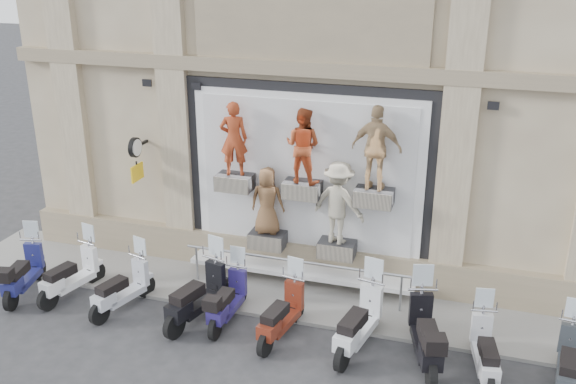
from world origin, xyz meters
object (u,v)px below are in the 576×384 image
object	(u,v)px
guard_rail	(294,279)
scooter_h	(426,323)
scooter_a	(22,263)
scooter_e	(227,291)
scooter_i	(486,341)
clock_sign_bracket	(136,153)
scooter_g	(359,312)
scooter_d	(197,285)
scooter_f	(282,305)
scooter_b	(70,265)
scooter_j	(570,352)
scooter_c	(121,279)

from	to	relation	value
guard_rail	scooter_h	size ratio (longest dim) A/B	2.45
scooter_a	scooter_e	bearing A→B (deg)	-9.27
scooter_i	clock_sign_bracket	bearing A→B (deg)	155.58
scooter_a	scooter_g	distance (m)	7.42
clock_sign_bracket	scooter_d	xyz separation A→B (m)	(2.29, -1.93, -1.98)
clock_sign_bracket	scooter_f	distance (m)	5.02
clock_sign_bracket	scooter_g	world-z (taller)	clock_sign_bracket
scooter_b	scooter_i	xyz separation A→B (m)	(8.67, -0.25, -0.03)
scooter_g	scooter_h	xyz separation A→B (m)	(1.24, -0.05, 0.02)
scooter_e	scooter_b	bearing A→B (deg)	-178.08
scooter_e	scooter_h	bearing A→B (deg)	-1.85
guard_rail	scooter_e	world-z (taller)	scooter_e
clock_sign_bracket	scooter_g	distance (m)	6.26
clock_sign_bracket	scooter_g	size ratio (longest dim) A/B	0.51
scooter_d	scooter_h	world-z (taller)	scooter_h
clock_sign_bracket	scooter_e	world-z (taller)	clock_sign_bracket
clock_sign_bracket	scooter_j	bearing A→B (deg)	-12.07
scooter_j	scooter_b	bearing A→B (deg)	-174.28
scooter_h	scooter_b	bearing A→B (deg)	163.52
scooter_g	scooter_b	bearing A→B (deg)	-169.80
clock_sign_bracket	scooter_f	size ratio (longest dim) A/B	0.56
clock_sign_bracket	scooter_c	world-z (taller)	clock_sign_bracket
clock_sign_bracket	scooter_j	distance (m)	9.71
scooter_c	scooter_g	world-z (taller)	scooter_g
scooter_g	scooter_j	world-z (taller)	scooter_g
scooter_a	scooter_b	bearing A→B (deg)	-0.06
scooter_c	clock_sign_bracket	bearing A→B (deg)	122.64
scooter_d	scooter_h	size ratio (longest dim) A/B	0.98
scooter_a	scooter_d	world-z (taller)	scooter_d
scooter_a	scooter_b	distance (m)	1.07
scooter_a	scooter_j	world-z (taller)	scooter_a
scooter_b	scooter_c	world-z (taller)	scooter_b
clock_sign_bracket	scooter_e	size ratio (longest dim) A/B	0.58
scooter_b	scooter_f	distance (m)	4.87
scooter_f	guard_rail	bearing A→B (deg)	107.48
clock_sign_bracket	scooter_b	size ratio (longest dim) A/B	0.55
scooter_e	scooter_f	bearing A→B (deg)	-9.14
guard_rail	scooter_e	distance (m)	1.68
clock_sign_bracket	scooter_a	xyz separation A→B (m)	(-1.81, -2.06, -2.05)
scooter_b	scooter_d	world-z (taller)	scooter_d
scooter_i	scooter_j	bearing A→B (deg)	-5.90
scooter_a	scooter_i	xyz separation A→B (m)	(9.71, -0.02, -0.03)
clock_sign_bracket	scooter_i	bearing A→B (deg)	-14.70
clock_sign_bracket	scooter_j	size ratio (longest dim) A/B	0.58
clock_sign_bracket	scooter_j	world-z (taller)	clock_sign_bracket
scooter_b	scooter_i	world-z (taller)	scooter_b
scooter_b	scooter_i	size ratio (longest dim) A/B	1.04
guard_rail	clock_sign_bracket	size ratio (longest dim) A/B	4.96
clock_sign_bracket	scooter_h	distance (m)	7.40
scooter_e	scooter_i	size ratio (longest dim) A/B	0.99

